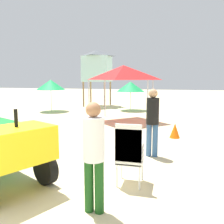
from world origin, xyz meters
The scene contains 10 objects.
ground centered at (0.00, 0.00, 0.00)m, with size 80.00×80.00×0.00m, color beige.
stacked_plastic_chairs centered at (1.66, 1.09, 0.70)m, with size 0.48×0.48×1.20m.
lifeguard_near_left centered at (1.31, 0.08, 0.96)m, with size 0.32×0.32×1.67m.
lifeguard_near_right centered at (1.93, 2.94, 1.01)m, with size 0.32×0.32×1.74m.
popup_canopy centered at (0.17, 7.82, 2.26)m, with size 2.56×2.56×2.60m.
lifeguard_tower centered at (-2.94, 13.59, 2.90)m, with size 1.98×1.98×4.02m.
beach_umbrella_left centered at (-0.17, 11.68, 1.49)m, with size 1.75×1.75×1.80m.
beach_umbrella_far centered at (-4.78, 10.09, 1.61)m, with size 1.75×1.75×1.92m.
traffic_cone_near centered at (2.52, 5.08, 0.25)m, with size 0.35×0.35×0.50m, color orange.
traffic_cone_far centered at (1.02, 4.29, 0.23)m, with size 0.32×0.32×0.45m, color orange.
Camera 1 is at (2.40, -3.13, 2.00)m, focal length 38.46 mm.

